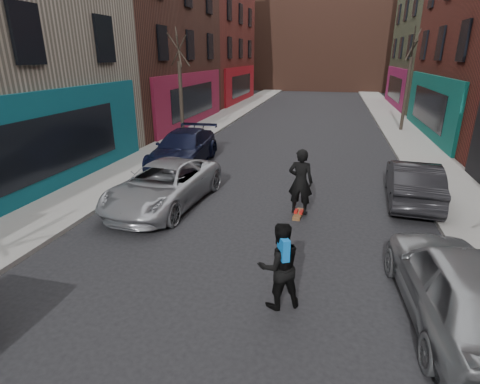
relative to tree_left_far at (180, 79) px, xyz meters
The scene contains 12 objects.
sidewalk_left 12.45m from the tree_left_far, 90.24° to the left, with size 2.50×84.00×0.13m, color gray.
sidewalk_right 17.61m from the tree_left_far, 43.95° to the left, with size 2.50×84.00×0.13m, color gray.
building_far 38.67m from the tree_left_far, 80.73° to the left, with size 40.00×10.00×14.00m, color #47281E.
tree_left_far is the anchor object (origin of this frame).
tree_right_far 13.78m from the tree_left_far, 25.82° to the left, with size 2.00×2.00×6.80m, color black, non-canonical shape.
parked_left_far 9.94m from the tree_left_far, 71.73° to the right, with size 2.28×4.94×1.37m, color #95979D.
parked_left_end 5.53m from the tree_left_far, 67.80° to the right, with size 2.08×5.13×1.49m, color black.
parked_right_far 17.05m from the tree_left_far, 51.47° to the right, with size 1.82×4.53×1.54m, color gray.
parked_right_end 13.09m from the tree_left_far, 32.50° to the right, with size 1.46×4.19×1.38m, color black.
skateboard 12.04m from the tree_left_far, 50.81° to the right, with size 0.22×0.80×0.10m, color brown.
skateboarder 11.79m from the tree_left_far, 50.81° to the right, with size 0.72×0.47×1.98m, color black.
pedestrian 15.46m from the tree_left_far, 61.36° to the right, with size 1.05×0.98×1.74m.
Camera 1 is at (1.84, -1.50, 4.58)m, focal length 28.00 mm.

